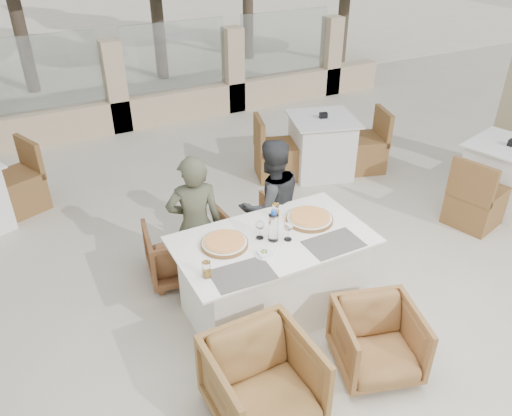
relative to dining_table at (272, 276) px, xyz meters
name	(u,v)px	position (x,y,z in m)	size (l,w,h in m)	color
ground	(263,315)	(-0.10, -0.02, -0.39)	(80.00, 80.00, 0.00)	beige
sand_patch	(43,26)	(-0.10, 13.98, -0.38)	(30.00, 16.00, 0.01)	#FAECCC
perimeter_wall_far	(115,81)	(-0.10, 4.78, 0.42)	(10.00, 0.34, 1.60)	beige
dining_table	(272,276)	(0.00, 0.00, 0.00)	(1.60, 0.90, 0.77)	white
placemat_near_left	(242,274)	(-0.42, -0.30, 0.39)	(0.45, 0.30, 0.00)	#5D564F
placemat_near_right	(334,244)	(0.39, -0.29, 0.39)	(0.45, 0.30, 0.00)	#5D5650
pizza_left	(224,243)	(-0.39, 0.10, 0.41)	(0.38, 0.38, 0.05)	orange
pizza_right	(309,218)	(0.41, 0.09, 0.41)	(0.40, 0.40, 0.05)	#D35D1C
water_bottle	(273,225)	(-0.01, -0.02, 0.52)	(0.08, 0.08, 0.28)	#AECBE4
wine_glass_centre	(260,229)	(-0.09, 0.06, 0.48)	(0.08, 0.08, 0.18)	white
wine_glass_near	(288,230)	(0.10, -0.07, 0.48)	(0.08, 0.08, 0.18)	silver
beer_glass_left	(207,269)	(-0.66, -0.20, 0.45)	(0.06, 0.06, 0.13)	orange
beer_glass_right	(276,210)	(0.18, 0.29, 0.45)	(0.06, 0.06, 0.13)	orange
olive_dish	(264,253)	(-0.17, -0.16, 0.41)	(0.11, 0.11, 0.04)	white
armchair_far_left	(178,251)	(-0.54, 0.86, -0.11)	(0.58, 0.60, 0.55)	brown
armchair_far_right	(252,230)	(0.24, 0.85, -0.11)	(0.58, 0.60, 0.55)	brown
armchair_near_left	(263,383)	(-0.57, -0.89, -0.06)	(0.68, 0.70, 0.64)	olive
armchair_near_right	(377,341)	(0.39, -0.92, -0.11)	(0.59, 0.61, 0.56)	olive
diner_left	(195,225)	(-0.43, 0.63, 0.28)	(0.49, 0.32, 1.34)	#494B37
diner_right	(271,205)	(0.33, 0.63, 0.27)	(0.64, 0.50, 1.32)	#323436
bg_table_b	(321,146)	(1.88, 2.06, 0.00)	(1.64, 0.82, 0.77)	silver
bg_table_c	(502,176)	(3.28, 0.37, 0.00)	(1.64, 0.82, 0.77)	white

